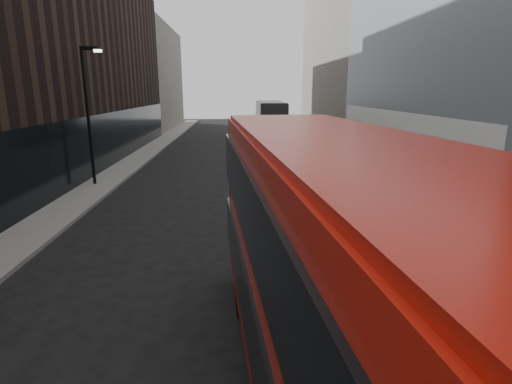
{
  "coord_description": "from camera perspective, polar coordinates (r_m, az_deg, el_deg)",
  "views": [
    {
      "loc": [
        -0.65,
        -3.34,
        5.03
      ],
      "look_at": [
        -0.17,
        6.53,
        2.5
      ],
      "focal_mm": 28.0,
      "sensor_mm": 36.0,
      "label": 1
    }
  ],
  "objects": [
    {
      "name": "sidewalk_right",
      "position": [
        29.91,
        13.07,
        4.44
      ],
      "size": [
        3.0,
        80.0,
        0.15
      ],
      "primitive_type": "cube",
      "color": "slate",
      "rests_on": "ground"
    },
    {
      "name": "sidewalk_left",
      "position": [
        29.7,
        -17.16,
        4.1
      ],
      "size": [
        2.0,
        80.0,
        0.15
      ],
      "primitive_type": "cube",
      "color": "slate",
      "rests_on": "ground"
    },
    {
      "name": "building_modern_block",
      "position": [
        27.63,
        25.44,
        23.21
      ],
      "size": [
        5.03,
        22.0,
        20.0
      ],
      "color": "#90949A",
      "rests_on": "ground"
    },
    {
      "name": "building_victorian",
      "position": [
        49.07,
        12.07,
        19.46
      ],
      "size": [
        6.5,
        24.0,
        21.0
      ],
      "color": "#68625B",
      "rests_on": "ground"
    },
    {
      "name": "building_left_mid",
      "position": [
        35.12,
        -21.77,
        16.59
      ],
      "size": [
        5.0,
        24.0,
        14.0
      ],
      "primitive_type": "cube",
      "color": "black",
      "rests_on": "ground"
    },
    {
      "name": "building_left_far",
      "position": [
        56.41,
        -14.44,
        15.4
      ],
      "size": [
        5.0,
        20.0,
        13.0
      ],
      "primitive_type": "cube",
      "color": "#68625B",
      "rests_on": "ground"
    },
    {
      "name": "street_lamp",
      "position": [
        22.66,
        -22.78,
        11.11
      ],
      "size": [
        1.06,
        0.22,
        7.0
      ],
      "color": "black",
      "rests_on": "sidewalk_left"
    },
    {
      "name": "red_bus",
      "position": [
        5.72,
        12.53,
        -12.71
      ],
      "size": [
        3.44,
        11.12,
        4.43
      ],
      "rotation": [
        0.0,
        0.0,
        0.08
      ],
      "color": "#AD150A",
      "rests_on": "ground"
    },
    {
      "name": "grey_bus",
      "position": [
        44.34,
        2.02,
        10.49
      ],
      "size": [
        2.93,
        11.94,
        3.84
      ],
      "rotation": [
        0.0,
        0.0,
        -0.01
      ],
      "color": "black",
      "rests_on": "ground"
    },
    {
      "name": "car_a",
      "position": [
        24.14,
        7.79,
        4.03
      ],
      "size": [
        2.03,
        4.55,
        1.52
      ],
      "primitive_type": "imported",
      "rotation": [
        0.0,
        0.0,
        -0.05
      ],
      "color": "black",
      "rests_on": "ground"
    },
    {
      "name": "car_b",
      "position": [
        23.21,
        8.25,
        3.59
      ],
      "size": [
        1.61,
        4.6,
        1.52
      ],
      "primitive_type": "imported",
      "rotation": [
        0.0,
        0.0,
        0.0
      ],
      "color": "#93969B",
      "rests_on": "ground"
    },
    {
      "name": "car_c",
      "position": [
        32.99,
        5.64,
        6.67
      ],
      "size": [
        1.92,
        4.6,
        1.33
      ],
      "primitive_type": "imported",
      "rotation": [
        0.0,
        0.0,
        -0.01
      ],
      "color": "black",
      "rests_on": "ground"
    }
  ]
}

